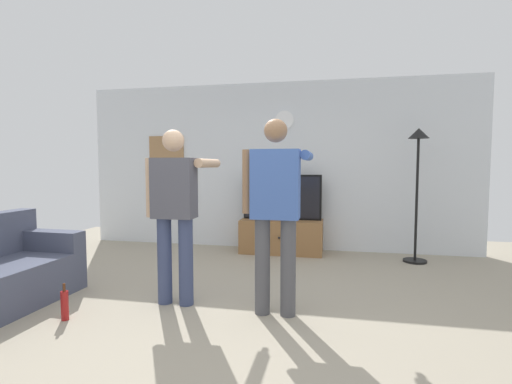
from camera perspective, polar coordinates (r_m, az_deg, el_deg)
ground_plane at (r=3.54m, az=-4.98°, el=-18.62°), size 8.40×8.40×0.00m
back_wall at (r=6.15m, az=2.81°, el=3.95°), size 6.40×0.10×2.70m
tv_stand at (r=5.89m, az=3.91°, el=-6.75°), size 1.27×0.54×0.52m
television at (r=5.85m, az=4.00°, el=-0.78°), size 1.22×0.07×0.70m
wall_clock at (r=6.11m, az=4.37°, el=10.90°), size 0.30×0.03×0.30m
framed_picture at (r=6.65m, az=-13.50°, el=6.06°), size 0.63×0.04×0.52m
floor_lamp at (r=5.66m, az=23.48°, el=3.54°), size 0.32×0.32×1.88m
person_standing_nearer_lamp at (r=3.72m, az=-12.28°, el=-2.15°), size 0.59×0.78×1.71m
person_standing_nearer_couch at (r=3.38m, az=3.02°, el=-1.87°), size 0.61×0.78×1.78m
beverage_bottle at (r=3.83m, az=-27.19°, el=-15.11°), size 0.07×0.07×0.33m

